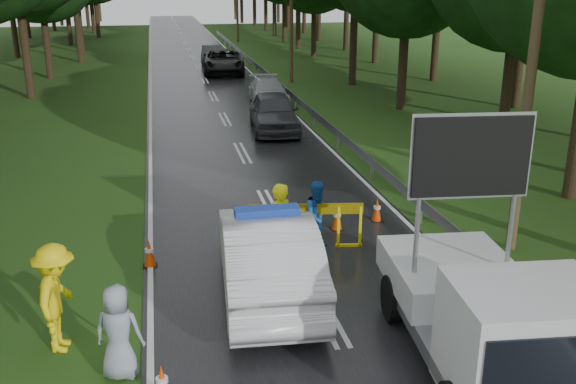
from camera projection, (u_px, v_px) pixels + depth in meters
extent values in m
plane|color=#244112|center=(323.00, 309.00, 12.69)|extent=(160.00, 160.00, 0.00)
cube|color=black|center=(204.00, 80.00, 40.54)|extent=(7.00, 140.00, 0.02)
cylinder|color=gray|center=(496.00, 276.00, 13.28)|extent=(0.12, 0.12, 0.70)
cube|color=gray|center=(262.00, 70.00, 41.07)|extent=(0.05, 60.00, 0.30)
cylinder|color=#493922|center=(535.00, 37.00, 13.93)|extent=(0.24, 0.24, 10.00)
imported|color=silver|center=(267.00, 255.00, 13.07)|extent=(2.16, 5.34, 1.72)
cube|color=#1938A5|center=(267.00, 211.00, 12.76)|extent=(1.31, 0.44, 0.17)
cube|color=gray|center=(470.00, 323.00, 11.04)|extent=(2.54, 4.63, 0.26)
cube|color=silver|center=(451.00, 274.00, 11.91)|extent=(2.46, 2.75, 0.58)
cube|color=silver|center=(525.00, 346.00, 9.01)|extent=(2.27, 1.89, 1.80)
cube|color=black|center=(558.00, 369.00, 8.12)|extent=(1.95, 0.23, 0.90)
cube|color=black|center=(471.00, 156.00, 10.75)|extent=(2.02, 0.32, 1.38)
cylinder|color=black|center=(393.00, 298.00, 12.19)|extent=(0.38, 0.91, 0.89)
cylinder|color=black|center=(495.00, 293.00, 12.38)|extent=(0.38, 0.91, 0.89)
cube|color=yellow|center=(251.00, 229.00, 15.32)|extent=(0.07, 0.07, 1.06)
cube|color=yellow|center=(273.00, 228.00, 15.34)|extent=(0.07, 0.07, 1.06)
cube|color=yellow|center=(338.00, 227.00, 15.41)|extent=(0.07, 0.07, 1.06)
cube|color=yellow|center=(360.00, 227.00, 15.43)|extent=(0.07, 0.07, 1.06)
cube|color=#F2CC00|center=(306.00, 209.00, 15.22)|extent=(2.72, 0.49, 0.26)
imported|color=#F4F80D|center=(279.00, 227.00, 14.13)|extent=(0.88, 0.81, 2.01)
imported|color=#1A54AD|center=(318.00, 215.00, 15.33)|extent=(0.95, 0.83, 1.67)
imported|color=yellow|center=(57.00, 298.00, 11.06)|extent=(0.87, 1.35, 1.97)
imported|color=#8995A5|center=(119.00, 332.00, 10.32)|extent=(0.91, 0.71, 1.63)
imported|color=#3A3B40|center=(274.00, 112.00, 27.02)|extent=(2.32, 4.91, 1.62)
imported|color=#A9ABB1|center=(268.00, 92.00, 32.79)|extent=(2.06, 4.55, 1.29)
imported|color=black|center=(223.00, 62.00, 43.07)|extent=(3.01, 5.89, 1.59)
imported|color=#414348|center=(211.00, 54.00, 48.63)|extent=(1.84, 4.03, 1.28)
cone|color=#E74107|center=(162.00, 383.00, 9.83)|extent=(0.25, 0.25, 0.63)
cube|color=black|center=(314.00, 290.00, 13.41)|extent=(0.31, 0.31, 0.03)
cone|color=#E74107|center=(315.00, 277.00, 13.31)|extent=(0.25, 0.25, 0.63)
cube|color=black|center=(337.00, 229.00, 16.65)|extent=(0.33, 0.33, 0.03)
cone|color=#E74107|center=(337.00, 217.00, 16.54)|extent=(0.27, 0.27, 0.68)
cube|color=black|center=(150.00, 266.00, 14.55)|extent=(0.32, 0.32, 0.03)
cone|color=#E74107|center=(149.00, 252.00, 14.44)|extent=(0.26, 0.26, 0.65)
cube|color=black|center=(376.00, 221.00, 17.24)|extent=(0.31, 0.31, 0.03)
cone|color=#E74107|center=(377.00, 209.00, 17.14)|extent=(0.25, 0.25, 0.63)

